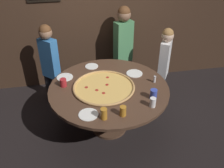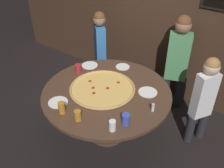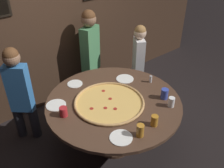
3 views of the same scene
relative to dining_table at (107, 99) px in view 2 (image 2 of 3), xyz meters
name	(u,v)px [view 2 (image 2 of 3)]	position (x,y,z in m)	size (l,w,h in m)	color
ground_plane	(107,133)	(0.00, 0.00, -0.61)	(24.00, 24.00, 0.00)	black
back_wall	(163,16)	(0.00, 1.41, 0.69)	(6.40, 0.08, 2.60)	#3D281C
dining_table	(107,99)	(0.00, 0.00, 0.00)	(1.63, 1.63, 0.74)	#4C3323
giant_pizza	(102,89)	(-0.07, 0.00, 0.14)	(0.84, 0.84, 0.03)	#EAB75B
drink_cup_near_right	(126,119)	(0.51, -0.34, 0.19)	(0.09, 0.09, 0.13)	#384CB7
drink_cup_far_right	(62,108)	(-0.16, -0.61, 0.19)	(0.08, 0.08, 0.14)	#BC7A23
drink_cup_far_left	(78,116)	(0.06, -0.60, 0.19)	(0.08, 0.08, 0.12)	#BC7A23
drink_cup_near_left	(112,126)	(0.45, -0.50, 0.19)	(0.07, 0.07, 0.12)	white
drink_cup_centre_back	(78,68)	(-0.60, 0.14, 0.18)	(0.09, 0.09, 0.11)	#B22328
white_plate_beside_cup	(148,92)	(0.43, 0.28, 0.13)	(0.24, 0.24, 0.01)	white
white_plate_left_side	(58,102)	(-0.33, -0.52, 0.13)	(0.23, 0.23, 0.01)	white
white_plate_near_front	(123,67)	(-0.17, 0.61, 0.13)	(0.20, 0.20, 0.01)	white
white_plate_right_side	(90,65)	(-0.58, 0.36, 0.13)	(0.23, 0.23, 0.01)	white
condiment_shaker	(153,107)	(0.65, 0.01, 0.17)	(0.04, 0.04, 0.10)	silver
diner_side_left	(100,47)	(-0.81, 0.89, 0.15)	(0.33, 0.32, 1.35)	#232328
diner_far_left	(178,59)	(0.44, 1.12, 0.23)	(0.40, 0.27, 1.49)	#232328
diner_side_right	(204,97)	(1.03, 0.63, 0.11)	(0.26, 0.33, 1.27)	#232328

